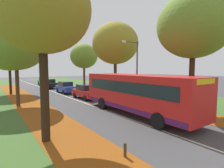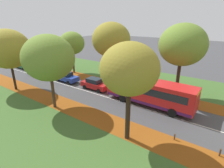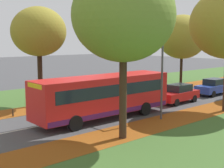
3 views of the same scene
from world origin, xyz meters
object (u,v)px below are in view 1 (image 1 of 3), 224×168
object	(u,v)px
tree_left_mid	(15,43)
streetlamp_right	(134,66)
bus	(136,92)
tree_left_near	(42,10)
tree_right_mid	(115,44)
car_black_third_in_line	(50,84)
tree_left_far	(9,51)
car_red_lead	(86,92)
car_blue_following	(66,87)
car_green_fourth_in_line	(44,81)
tree_right_far	(84,56)
tree_right_near	(194,26)
bollard_third	(125,150)

from	to	relation	value
tree_left_mid	streetlamp_right	bearing A→B (deg)	-31.81
streetlamp_right	bus	distance (m)	4.26
bus	tree_left_mid	bearing A→B (deg)	128.54
tree_left_near	tree_right_mid	size ratio (longest dim) A/B	0.88
streetlamp_right	car_black_third_in_line	world-z (taller)	streetlamp_right
tree_left_far	tree_right_mid	bearing A→B (deg)	-40.18
tree_left_mid	car_red_lead	bearing A→B (deg)	-1.73
car_red_lead	car_blue_following	bearing A→B (deg)	91.35
car_black_third_in_line	car_green_fourth_in_line	distance (m)	5.96
bus	car_green_fourth_in_line	distance (m)	27.82
tree_right_mid	streetlamp_right	xyz separation A→B (m)	(-1.92, -5.70, -2.88)
tree_right_far	tree_right_near	bearing A→B (deg)	-90.41
tree_left_mid	car_blue_following	world-z (taller)	tree_left_mid
streetlamp_right	car_blue_following	xyz separation A→B (m)	(-2.52, 11.49, -2.92)
tree_left_far	tree_right_far	world-z (taller)	tree_left_far
tree_left_near	car_black_third_in_line	world-z (taller)	tree_left_near
streetlamp_right	tree_left_far	bearing A→B (deg)	121.12
tree_right_near	bollard_third	distance (m)	11.21
tree_left_near	car_red_lead	size ratio (longest dim) A/B	1.92
tree_left_far	streetlamp_right	size ratio (longest dim) A/B	1.41
bollard_third	car_green_fourth_in_line	size ratio (longest dim) A/B	0.13
tree_right_near	tree_right_mid	size ratio (longest dim) A/B	1.00
car_green_fourth_in_line	tree_left_far	bearing A→B (deg)	-124.37
tree_left_far	car_black_third_in_line	xyz separation A→B (m)	(6.39, 4.08, -4.99)
tree_right_far	bus	size ratio (longest dim) A/B	0.73
tree_left_near	car_green_fourth_in_line	distance (m)	30.26
tree_left_near	car_blue_following	distance (m)	17.69
car_blue_following	car_green_fourth_in_line	distance (m)	13.48
car_green_fourth_in_line	car_red_lead	bearing A→B (deg)	-90.61
tree_right_mid	bus	world-z (taller)	tree_right_mid
tree_right_near	car_green_fourth_in_line	world-z (taller)	tree_right_near
tree_right_far	car_green_fourth_in_line	world-z (taller)	tree_right_far
bollard_third	car_red_lead	distance (m)	13.79
tree_left_mid	tree_right_mid	distance (m)	11.24
tree_right_near	bus	size ratio (longest dim) A/B	0.88
car_red_lead	bus	bearing A→B (deg)	-90.33
tree_right_far	car_black_third_in_line	world-z (taller)	tree_right_far
bus	car_black_third_in_line	xyz separation A→B (m)	(-0.20, 21.86, -0.89)
streetlamp_right	tree_left_mid	bearing A→B (deg)	148.19
tree_left_near	tree_right_near	bearing A→B (deg)	-4.57
tree_right_near	car_black_third_in_line	xyz separation A→B (m)	(-4.25, 23.87, -5.90)
tree_right_near	tree_left_far	bearing A→B (deg)	118.26
car_red_lead	car_blue_following	world-z (taller)	same
car_red_lead	car_blue_following	distance (m)	5.95
tree_left_far	tree_right_near	world-z (taller)	tree_right_near
tree_left_near	streetlamp_right	size ratio (longest dim) A/B	1.35
tree_right_mid	car_blue_following	size ratio (longest dim) A/B	2.20
tree_left_near	tree_right_far	xyz separation A→B (m)	(11.06, 18.26, -0.57)
tree_right_mid	tree_right_far	xyz separation A→B (m)	(-0.17, 8.59, -1.10)
car_blue_following	tree_left_far	bearing A→B (deg)	152.00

